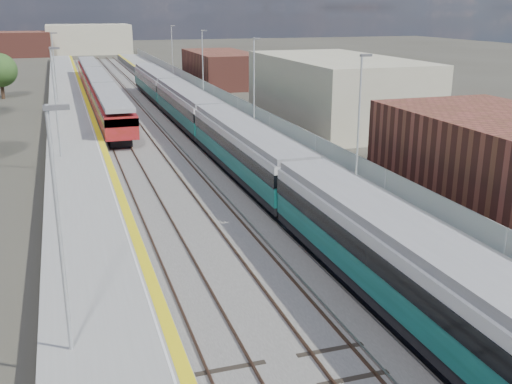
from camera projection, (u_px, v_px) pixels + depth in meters
ground at (167, 123)px, 59.77m from camera, size 320.00×320.00×0.00m
ballast_bed at (141, 119)px, 61.37m from camera, size 10.50×155.00×0.06m
tracks at (144, 116)px, 63.04m from camera, size 8.96×160.00×0.17m
platform_right at (212, 111)px, 63.43m from camera, size 4.70×155.00×8.52m
platform_left at (71, 118)px, 59.21m from camera, size 4.30×155.00×8.52m
buildings at (13, 9)px, 131.77m from camera, size 72.00×185.50×40.00m
green_train at (212, 123)px, 47.99m from camera, size 2.76×76.78×3.03m
red_train at (98, 86)px, 71.45m from camera, size 2.68×54.43×3.38m
tree_c at (0, 70)px, 74.40m from camera, size 4.16×4.16×5.64m
tree_d at (339, 68)px, 75.18m from camera, size 4.34×4.34×5.89m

